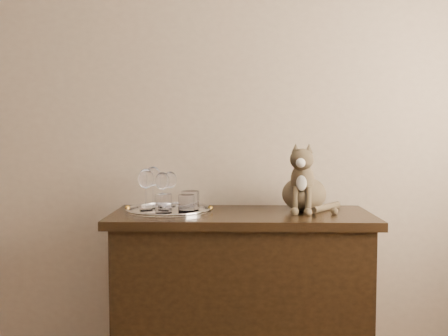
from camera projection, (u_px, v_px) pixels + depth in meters
The scene contains 11 objects.
wall_back at pixel (126, 108), 2.59m from camera, with size 4.00×0.10×2.70m, color tan.
sideboard at pixel (241, 303), 2.34m from camera, with size 1.20×0.50×0.85m, color black, non-canonical shape.
tray at pixel (169, 211), 2.34m from camera, with size 0.40×0.40×0.01m, color silver.
wine_glass_a at pixel (153, 187), 2.41m from camera, with size 0.08×0.08×0.20m, color silver, non-canonical shape.
wine_glass_b at pixel (170, 189), 2.45m from camera, with size 0.07×0.07×0.17m, color white, non-canonical shape.
wine_glass_c at pixel (146, 190), 2.33m from camera, with size 0.07×0.07×0.19m, color white, non-canonical shape.
wine_glass_d at pixel (162, 191), 2.35m from camera, with size 0.07×0.07×0.18m, color silver, non-canonical shape.
tumbler_a at pixel (186, 204), 2.25m from camera, with size 0.07×0.07×0.08m, color white.
tumbler_b at pixel (163, 204), 2.25m from camera, with size 0.08×0.08×0.09m, color silver.
tumbler_c at pixel (190, 201), 2.32m from camera, with size 0.08×0.08×0.09m, color white.
cat at pixel (304, 177), 2.36m from camera, with size 0.32×0.30×0.32m, color brown, non-canonical shape.
Camera 1 is at (0.57, -0.35, 1.22)m, focal length 40.00 mm.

